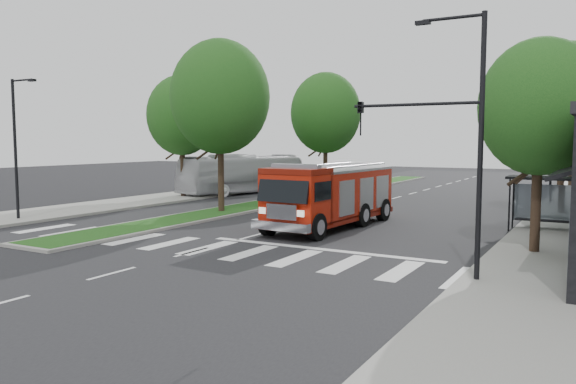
% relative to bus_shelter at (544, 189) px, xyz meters
% --- Properties ---
extents(ground, '(140.00, 140.00, 0.00)m').
position_rel_bus_shelter_xyz_m(ground, '(-11.20, -8.15, -2.04)').
color(ground, black).
rests_on(ground, ground).
extents(sidewalk_right, '(5.00, 80.00, 0.15)m').
position_rel_bus_shelter_xyz_m(sidewalk_right, '(1.30, 1.85, -1.96)').
color(sidewalk_right, gray).
rests_on(sidewalk_right, ground).
extents(sidewalk_left, '(5.00, 80.00, 0.15)m').
position_rel_bus_shelter_xyz_m(sidewalk_left, '(-25.70, 1.85, -1.96)').
color(sidewalk_left, gray).
rests_on(sidewalk_left, ground).
extents(median, '(3.00, 50.00, 0.15)m').
position_rel_bus_shelter_xyz_m(median, '(-17.20, 9.85, -1.96)').
color(median, gray).
rests_on(median, ground).
extents(bus_shelter, '(3.20, 1.60, 2.61)m').
position_rel_bus_shelter_xyz_m(bus_shelter, '(0.00, 0.00, 0.00)').
color(bus_shelter, black).
rests_on(bus_shelter, ground).
extents(tree_right_near, '(4.40, 4.40, 8.05)m').
position_rel_bus_shelter_xyz_m(tree_right_near, '(0.30, -6.15, 3.47)').
color(tree_right_near, black).
rests_on(tree_right_near, ground).
extents(tree_right_mid, '(5.60, 5.60, 9.72)m').
position_rel_bus_shelter_xyz_m(tree_right_mid, '(0.30, 5.85, 4.45)').
color(tree_right_mid, black).
rests_on(tree_right_mid, ground).
extents(tree_right_far, '(5.00, 5.00, 8.73)m').
position_rel_bus_shelter_xyz_m(tree_right_far, '(0.30, 15.85, 3.80)').
color(tree_right_far, black).
rests_on(tree_right_far, ground).
extents(tree_median_near, '(5.80, 5.80, 10.16)m').
position_rel_bus_shelter_xyz_m(tree_median_near, '(-17.20, -2.15, 4.77)').
color(tree_median_near, black).
rests_on(tree_median_near, ground).
extents(tree_median_far, '(5.60, 5.60, 9.72)m').
position_rel_bus_shelter_xyz_m(tree_median_far, '(-17.20, 11.85, 4.45)').
color(tree_median_far, black).
rests_on(tree_median_far, ground).
extents(tree_left_mid, '(5.20, 5.20, 9.16)m').
position_rel_bus_shelter_xyz_m(tree_left_mid, '(-25.20, 3.85, 4.12)').
color(tree_left_mid, black).
rests_on(tree_left_mid, ground).
extents(streetlight_right_near, '(4.08, 0.22, 8.00)m').
position_rel_bus_shelter_xyz_m(streetlight_right_near, '(-1.59, -11.65, 2.63)').
color(streetlight_right_near, black).
rests_on(streetlight_right_near, ground).
extents(streetlight_left_near, '(1.90, 0.20, 7.50)m').
position_rel_bus_shelter_xyz_m(streetlight_left_near, '(-24.56, -10.15, 2.16)').
color(streetlight_left_near, black).
rests_on(streetlight_left_near, ground).
extents(streetlight_right_far, '(2.11, 0.20, 8.00)m').
position_rel_bus_shelter_xyz_m(streetlight_right_far, '(-0.85, 11.85, 2.44)').
color(streetlight_right_far, black).
rests_on(streetlight_right_far, ground).
extents(fire_engine, '(3.30, 9.52, 3.26)m').
position_rel_bus_shelter_xyz_m(fire_engine, '(-9.24, -3.82, -0.48)').
color(fire_engine, '#671005').
rests_on(fire_engine, ground).
extents(city_bus, '(5.42, 11.80, 3.20)m').
position_rel_bus_shelter_xyz_m(city_bus, '(-23.20, 8.92, -0.44)').
color(city_bus, silver).
rests_on(city_bus, ground).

